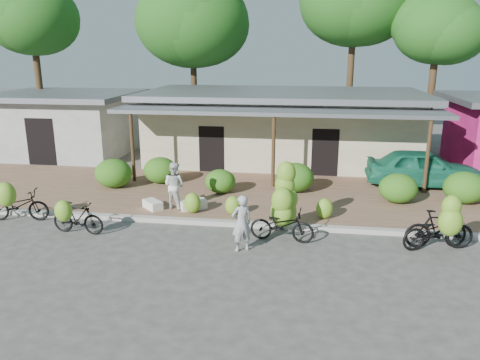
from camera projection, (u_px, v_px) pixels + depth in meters
The scene contains 28 objects.
ground at pixel (254, 255), 12.32m from camera, with size 100.00×100.00×0.00m, color #454240.
sidewalk at pixel (270, 196), 17.07m from camera, with size 60.00×6.00×0.12m, color #90664D.
curb at pixel (262, 225), 14.21m from camera, with size 60.00×0.25×0.15m, color #A8A399.
shop_main at pixel (281, 126), 22.28m from camera, with size 13.00×8.50×3.35m.
shop_grey at pixel (67, 123), 23.92m from camera, with size 7.00×6.00×3.15m.
tree_back_left at pixel (29, 16), 24.89m from camera, with size 5.06×4.93×8.87m.
tree_far_center at pixel (190, 20), 26.64m from camera, with size 6.48×6.47×9.36m.
tree_center_right at pixel (351, 0), 25.58m from camera, with size 6.02×5.97×10.13m.
tree_near_right at pixel (434, 27), 23.51m from camera, with size 4.54×4.37×8.02m.
hedge_0 at pixel (113, 173), 17.84m from camera, with size 1.42×1.28×1.11m, color #2C5F15.
hedge_1 at pixel (160, 170), 18.43m from camera, with size 1.33×1.19×1.04m, color #2C5F15.
hedge_2 at pixel (220, 181), 17.18m from camera, with size 1.13×1.01×0.88m, color #2C5F15.
hedge_3 at pixel (295, 177), 17.30m from camera, with size 1.39×1.25×1.09m, color #2C5F15.
hedge_4 at pixel (398, 188), 16.04m from camera, with size 1.31×1.18×1.02m, color #2C5F15.
hedge_5 at pixel (464, 188), 15.98m from camera, with size 1.41×1.27×1.10m, color #2C5F15.
bike_far_left at pixel (17, 204), 14.58m from camera, with size 1.99×1.36×1.44m.
bike_left at pixel (76, 217), 13.53m from camera, with size 1.64×1.14×1.23m.
bike_center at pixel (283, 210), 13.26m from camera, with size 1.86×1.28×2.18m.
bike_right at pixel (442, 226), 12.40m from camera, with size 1.86×1.24×1.70m.
bike_far_right at pixel (435, 231), 12.58m from camera, with size 2.03×1.31×1.01m.
loose_banana_a at pixel (192, 203), 15.06m from camera, with size 0.54×0.46×0.67m, color #6AA228.
loose_banana_b at pixel (233, 206), 14.88m from camera, with size 0.50×0.43×0.63m, color #6AA228.
loose_banana_c at pixel (325, 208), 14.56m from camera, with size 0.52×0.45×0.66m, color #6AA228.
sack_near at pixel (193, 205), 15.48m from camera, with size 0.85×0.40×0.30m, color white.
sack_far at pixel (153, 205), 15.51m from camera, with size 0.75×0.38×0.28m, color white.
vendor at pixel (242, 223), 12.39m from camera, with size 0.57×0.37×1.56m, color #999999.
bystander at pixel (174, 185), 15.42m from camera, with size 0.76×0.59×1.57m, color silver.
teal_van at pixel (423, 168), 17.96m from camera, with size 1.70×4.22×1.44m, color #186F50.
Camera 1 is at (1.31, -11.27, 5.20)m, focal length 35.00 mm.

